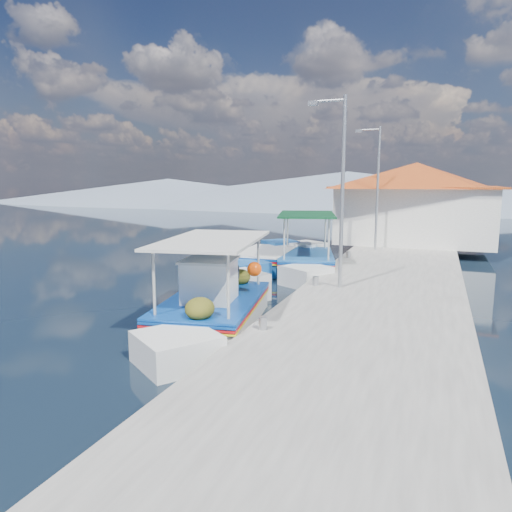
% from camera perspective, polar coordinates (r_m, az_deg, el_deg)
% --- Properties ---
extents(ground, '(160.00, 160.00, 0.00)m').
position_cam_1_polar(ground, '(15.35, -8.66, -5.76)').
color(ground, black).
rests_on(ground, ground).
extents(quay, '(5.00, 44.00, 0.50)m').
position_cam_1_polar(quay, '(19.26, 16.20, -2.21)').
color(quay, '#ADA9A2').
rests_on(quay, ground).
extents(bollards, '(0.20, 17.20, 0.30)m').
position_cam_1_polar(bollards, '(18.75, 9.64, -1.03)').
color(bollards, '#A5A8AD').
rests_on(bollards, quay).
extents(main_caique, '(3.26, 7.91, 2.65)m').
position_cam_1_polar(main_caique, '(13.01, -4.97, -6.09)').
color(main_caique, white).
rests_on(main_caique, ground).
extents(caique_green_canopy, '(3.50, 7.26, 2.81)m').
position_cam_1_polar(caique_green_canopy, '(20.47, 6.20, -0.76)').
color(caique_green_canopy, white).
rests_on(caique_green_canopy, ground).
extents(caique_blue_hull, '(2.33, 7.04, 1.25)m').
position_cam_1_polar(caique_blue_hull, '(21.08, 1.29, -0.64)').
color(caique_blue_hull, '#1B59A4').
rests_on(caique_blue_hull, ground).
extents(harbor_building, '(10.49, 10.49, 4.40)m').
position_cam_1_polar(harbor_building, '(27.90, 18.71, 6.31)').
color(harbor_building, white).
rests_on(harbor_building, quay).
extents(lamp_post_near, '(1.21, 0.14, 6.00)m').
position_cam_1_polar(lamp_post_near, '(15.13, 10.11, 8.74)').
color(lamp_post_near, '#A5A8AD').
rests_on(lamp_post_near, quay).
extents(lamp_post_far, '(1.21, 0.14, 6.00)m').
position_cam_1_polar(lamp_post_far, '(24.02, 14.32, 8.70)').
color(lamp_post_far, '#A5A8AD').
rests_on(lamp_post_far, quay).
extents(mountain_ridge, '(171.40, 96.00, 5.50)m').
position_cam_1_polar(mountain_ridge, '(68.88, 20.57, 7.01)').
color(mountain_ridge, slate).
rests_on(mountain_ridge, ground).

